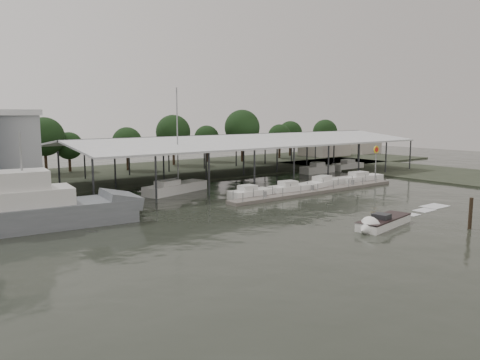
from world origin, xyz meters
TOP-DOWN VIEW (x-y plane):
  - ground at (0.00, 0.00)m, footprint 200.00×200.00m
  - land_strip_far at (0.00, 42.00)m, footprint 140.00×30.00m
  - land_strip_east at (45.00, 10.00)m, footprint 20.00×60.00m
  - covered_boat_shed at (17.00, 28.00)m, footprint 58.24×24.00m
  - floating_dock at (15.00, 10.00)m, footprint 28.00×2.00m
  - shell_fuel_sign at (27.00, 9.99)m, footprint 1.10×0.18m
  - distant_commercial_buildings at (59.03, 44.69)m, footprint 22.00×8.00m
  - grey_trawler at (-18.61, 12.21)m, footprint 18.04×6.74m
  - white_sailboat at (0.32, 21.10)m, footprint 9.83×5.25m
  - speedboat_underway at (5.41, -6.43)m, footprint 18.61×5.11m
  - moored_cruiser_0 at (5.43, 12.04)m, footprint 5.54×2.25m
  - moored_cruiser_1 at (11.76, 11.72)m, footprint 6.26×2.70m
  - moored_cruiser_2 at (18.76, 12.34)m, footprint 8.06×3.80m
  - moored_cruiser_3 at (26.58, 12.32)m, footprint 7.90×2.65m
  - horizon_tree_line at (23.98, 47.81)m, footprint 70.12×10.77m

SIDE VIEW (x-z plane):
  - ground at x=0.00m, z-range 0.00..0.00m
  - land_strip_far at x=0.00m, z-range -0.05..0.25m
  - land_strip_east at x=45.00m, z-range -0.05..0.25m
  - floating_dock at x=15.00m, z-range -0.50..0.90m
  - speedboat_underway at x=5.41m, z-range -0.61..1.39m
  - moored_cruiser_0 at x=5.43m, z-range -0.24..1.46m
  - moored_cruiser_1 at x=11.76m, z-range -0.24..1.46m
  - moored_cruiser_2 at x=18.76m, z-range -0.24..1.46m
  - moored_cruiser_3 at x=26.58m, z-range -0.24..1.46m
  - white_sailboat at x=0.32m, z-range -6.13..7.45m
  - grey_trawler at x=-18.61m, z-range -2.84..6.00m
  - distant_commercial_buildings at x=59.03m, z-range -0.16..3.84m
  - shell_fuel_sign at x=27.00m, z-range 1.15..6.70m
  - horizon_tree_line at x=23.98m, z-range 0.62..11.60m
  - covered_boat_shed at x=17.00m, z-range 2.65..9.61m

